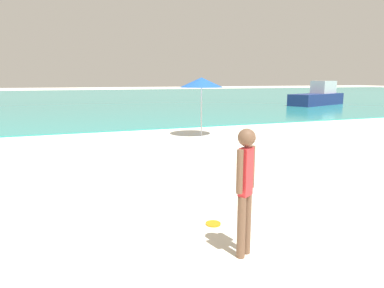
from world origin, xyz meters
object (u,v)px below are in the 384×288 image
Objects in this scene: person_standing at (245,185)px; beach_umbrella at (201,83)px; frisbee at (213,224)px; boat_near at (318,97)px.

person_standing is 9.55m from beach_umbrella.
beach_umbrella reaches higher than person_standing.
frisbee is (0.02, 1.00, -0.93)m from person_standing.
frisbee is 0.10× the size of beach_umbrella.
beach_umbrella is at bearing 15.51° from boat_near.
boat_near reaches higher than person_standing.
beach_umbrella is (-15.48, -11.48, 1.35)m from boat_near.
frisbee is 8.78m from beach_umbrella.
frisbee is at bearing 25.42° from boat_near.
person_standing is at bearing -90.91° from frisbee.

